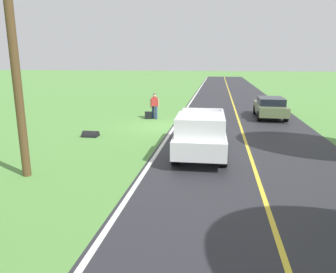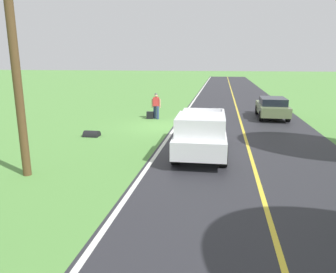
% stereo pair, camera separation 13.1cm
% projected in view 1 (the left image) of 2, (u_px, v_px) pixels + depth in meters
% --- Properties ---
extents(ground_plane, '(200.00, 200.00, 0.00)m').
position_uv_depth(ground_plane, '(161.00, 126.00, 19.17)').
color(ground_plane, '#568E42').
extents(road_surface, '(8.22, 120.00, 0.00)m').
position_uv_depth(road_surface, '(241.00, 129.00, 18.46)').
color(road_surface, '#28282D').
rests_on(road_surface, ground).
extents(lane_edge_line, '(0.16, 117.60, 0.00)m').
position_uv_depth(lane_edge_line, '(175.00, 127.00, 19.05)').
color(lane_edge_line, silver).
rests_on(lane_edge_line, ground).
extents(lane_centre_line, '(0.14, 117.60, 0.00)m').
position_uv_depth(lane_centre_line, '(241.00, 129.00, 18.46)').
color(lane_centre_line, gold).
rests_on(lane_centre_line, ground).
extents(hitchhiker_walking, '(0.62, 0.51, 1.75)m').
position_uv_depth(hitchhiker_walking, '(155.00, 104.00, 21.40)').
color(hitchhiker_walking, navy).
rests_on(hitchhiker_walking, ground).
extents(suitcase_carried, '(0.48, 0.24, 0.50)m').
position_uv_depth(suitcase_carried, '(148.00, 115.00, 21.52)').
color(suitcase_carried, black).
rests_on(suitcase_carried, ground).
extents(pickup_truck_passing, '(2.18, 5.44, 1.82)m').
position_uv_depth(pickup_truck_passing, '(201.00, 132.00, 13.23)').
color(pickup_truck_passing, silver).
rests_on(pickup_truck_passing, ground).
extents(sedan_near_oncoming, '(1.98, 4.43, 1.41)m').
position_uv_depth(sedan_near_oncoming, '(270.00, 107.00, 21.85)').
color(sedan_near_oncoming, '#66754C').
rests_on(sedan_near_oncoming, ground).
extents(utility_pole_roadside, '(0.28, 0.28, 8.12)m').
position_uv_depth(utility_pole_roadside, '(14.00, 55.00, 10.05)').
color(utility_pole_roadside, brown).
rests_on(utility_pole_roadside, ground).
extents(drainage_culvert, '(0.80, 0.60, 0.60)m').
position_uv_depth(drainage_culvert, '(91.00, 136.00, 16.60)').
color(drainage_culvert, black).
rests_on(drainage_culvert, ground).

